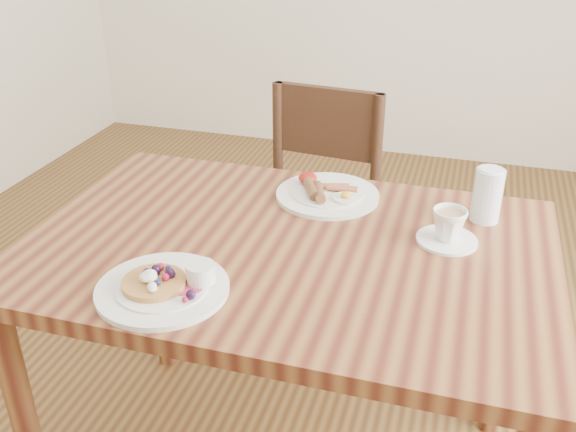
# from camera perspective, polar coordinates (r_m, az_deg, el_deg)

# --- Properties ---
(dining_table) EXTENTS (1.20, 0.80, 0.75)m
(dining_table) POSITION_cam_1_polar(r_m,az_deg,el_deg) (1.52, 0.00, -5.64)
(dining_table) COLOR brown
(dining_table) RESTS_ON ground
(chair_far) EXTENTS (0.46, 0.46, 0.88)m
(chair_far) POSITION_cam_1_polar(r_m,az_deg,el_deg) (2.19, 2.17, 0.63)
(chair_far) COLOR #3B1E15
(chair_far) RESTS_ON ground
(pancake_plate) EXTENTS (0.27, 0.27, 0.06)m
(pancake_plate) POSITION_cam_1_polar(r_m,az_deg,el_deg) (1.32, -10.85, -6.08)
(pancake_plate) COLOR white
(pancake_plate) RESTS_ON dining_table
(breakfast_plate) EXTENTS (0.27, 0.27, 0.04)m
(breakfast_plate) POSITION_cam_1_polar(r_m,az_deg,el_deg) (1.68, 3.39, 2.04)
(breakfast_plate) COLOR white
(breakfast_plate) RESTS_ON dining_table
(teacup_saucer) EXTENTS (0.14, 0.14, 0.08)m
(teacup_saucer) POSITION_cam_1_polar(r_m,az_deg,el_deg) (1.50, 14.05, -1.03)
(teacup_saucer) COLOR white
(teacup_saucer) RESTS_ON dining_table
(water_glass) EXTENTS (0.07, 0.07, 0.13)m
(water_glass) POSITION_cam_1_polar(r_m,az_deg,el_deg) (1.61, 17.30, 1.77)
(water_glass) COLOR silver
(water_glass) RESTS_ON dining_table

